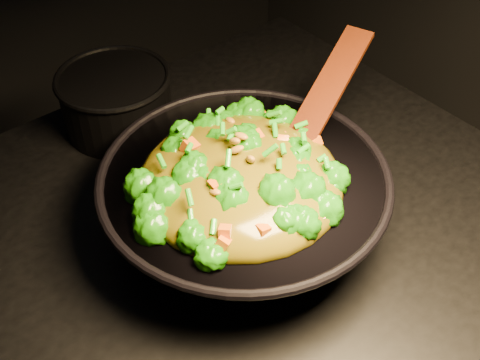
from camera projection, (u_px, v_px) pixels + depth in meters
wok at (244, 204)px, 0.97m from camera, size 0.53×0.53×0.12m
stir_fry at (240, 158)px, 0.88m from camera, size 0.40×0.40×0.11m
spatula at (319, 105)px, 0.97m from camera, size 0.31×0.15×0.13m
back_pot at (117, 101)px, 1.18m from camera, size 0.23×0.23×0.12m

